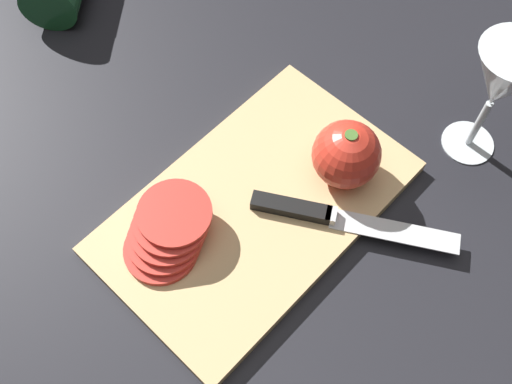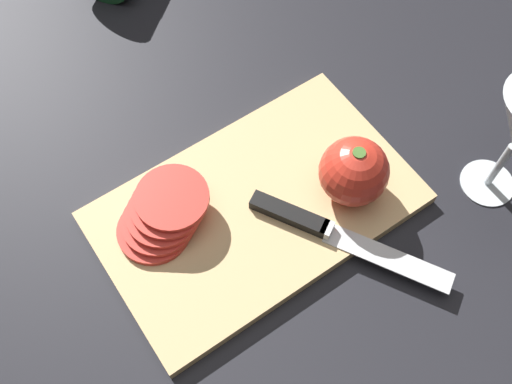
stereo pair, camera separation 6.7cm
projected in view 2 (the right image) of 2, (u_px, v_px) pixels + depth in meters
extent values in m
plane|color=black|center=(245.00, 227.00, 0.70)|extent=(3.00, 3.00, 0.00)
cube|color=tan|center=(256.00, 207.00, 0.70)|extent=(0.36, 0.22, 0.02)
cylinder|color=silver|center=(487.00, 183.00, 0.72)|extent=(0.07, 0.07, 0.00)
cylinder|color=silver|center=(500.00, 165.00, 0.69)|extent=(0.01, 0.01, 0.08)
sphere|color=red|center=(354.00, 172.00, 0.67)|extent=(0.08, 0.08, 0.08)
cylinder|color=#47702D|center=(359.00, 154.00, 0.64)|extent=(0.01, 0.01, 0.01)
cube|color=silver|center=(388.00, 258.00, 0.66)|extent=(0.10, 0.14, 0.00)
cube|color=silver|center=(327.00, 230.00, 0.67)|extent=(0.02, 0.02, 0.01)
cube|color=black|center=(289.00, 214.00, 0.68)|extent=(0.06, 0.09, 0.01)
cylinder|color=red|center=(154.00, 230.00, 0.67)|extent=(0.08, 0.08, 0.01)
cylinder|color=red|center=(158.00, 222.00, 0.67)|extent=(0.08, 0.08, 0.01)
cylinder|color=red|center=(163.00, 214.00, 0.67)|extent=(0.08, 0.08, 0.01)
cylinder|color=red|center=(167.00, 206.00, 0.66)|extent=(0.08, 0.08, 0.01)
cylinder|color=red|center=(172.00, 198.00, 0.66)|extent=(0.08, 0.08, 0.01)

